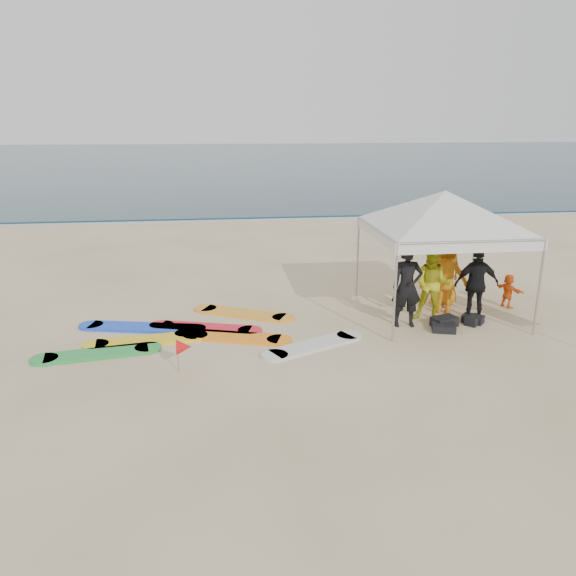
# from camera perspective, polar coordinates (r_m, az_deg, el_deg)

# --- Properties ---
(ground) EXTENTS (120.00, 120.00, 0.00)m
(ground) POSITION_cam_1_polar(r_m,az_deg,el_deg) (9.52, -2.43, -11.64)
(ground) COLOR beige
(ground) RESTS_ON ground
(ocean) EXTENTS (160.00, 84.00, 0.08)m
(ocean) POSITION_cam_1_polar(r_m,az_deg,el_deg) (68.50, -6.81, 12.90)
(ocean) COLOR #0C2633
(ocean) RESTS_ON ground
(shoreline_foam) EXTENTS (160.00, 1.20, 0.01)m
(shoreline_foam) POSITION_cam_1_polar(r_m,az_deg,el_deg) (26.94, -5.75, 7.02)
(shoreline_foam) COLOR silver
(shoreline_foam) RESTS_ON ground
(person_black_a) EXTENTS (0.71, 0.50, 1.87)m
(person_black_a) POSITION_cam_1_polar(r_m,az_deg,el_deg) (12.84, 12.00, 0.16)
(person_black_a) COLOR black
(person_black_a) RESTS_ON ground
(person_yellow) EXTENTS (1.06, 0.97, 1.77)m
(person_yellow) POSITION_cam_1_polar(r_m,az_deg,el_deg) (13.31, 14.50, 0.34)
(person_yellow) COLOR gold
(person_yellow) RESTS_ON ground
(person_orange_a) EXTENTS (1.31, 0.93, 1.83)m
(person_orange_a) POSITION_cam_1_polar(r_m,az_deg,el_deg) (13.99, 15.70, 1.17)
(person_orange_a) COLOR orange
(person_orange_a) RESTS_ON ground
(person_black_b) EXTENTS (1.06, 0.50, 1.76)m
(person_black_b) POSITION_cam_1_polar(r_m,az_deg,el_deg) (13.66, 18.59, 0.40)
(person_black_b) COLOR black
(person_black_b) RESTS_ON ground
(person_orange_b) EXTENTS (1.01, 0.76, 1.86)m
(person_orange_b) POSITION_cam_1_polar(r_m,az_deg,el_deg) (14.57, 15.62, 1.85)
(person_orange_b) COLOR orange
(person_orange_b) RESTS_ON ground
(person_seated) EXTENTS (0.55, 0.83, 0.85)m
(person_seated) POSITION_cam_1_polar(r_m,az_deg,el_deg) (15.01, 21.45, -0.27)
(person_seated) COLOR orange
(person_seated) RESTS_ON ground
(canopy_tent) EXTENTS (4.50, 4.50, 3.40)m
(canopy_tent) POSITION_cam_1_polar(r_m,az_deg,el_deg) (13.44, 15.74, 9.46)
(canopy_tent) COLOR #A5A5A8
(canopy_tent) RESTS_ON ground
(marker_pennant) EXTENTS (0.28, 0.28, 0.64)m
(marker_pennant) POSITION_cam_1_polar(r_m,az_deg,el_deg) (10.57, -10.52, -5.93)
(marker_pennant) COLOR #A5A5A8
(marker_pennant) RESTS_ON ground
(gear_pile) EXTENTS (1.45, 0.97, 0.22)m
(gear_pile) POSITION_cam_1_polar(r_m,az_deg,el_deg) (13.32, 16.57, -3.37)
(gear_pile) COLOR black
(gear_pile) RESTS_ON ground
(surfboard_spread) EXTENTS (6.36, 3.55, 0.07)m
(surfboard_spread) POSITION_cam_1_polar(r_m,az_deg,el_deg) (12.43, -9.31, -4.64)
(surfboard_spread) COLOR red
(surfboard_spread) RESTS_ON ground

